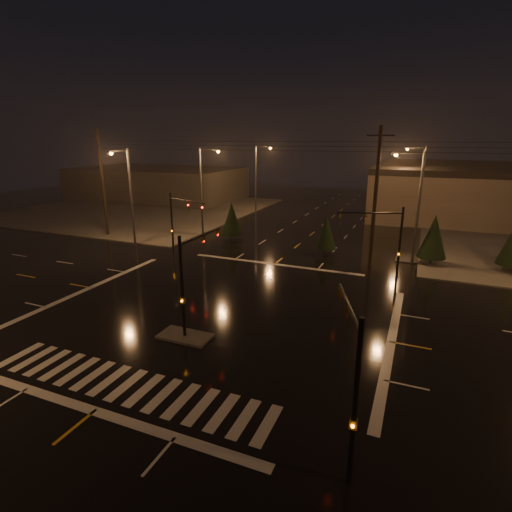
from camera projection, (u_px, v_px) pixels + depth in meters
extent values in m
plane|color=black|center=(218.00, 311.00, 26.47)|extent=(140.00, 140.00, 0.00)
cube|color=#4B4843|center=(140.00, 209.00, 64.09)|extent=(36.00, 36.00, 0.12)
cube|color=#4B4843|center=(185.00, 336.00, 22.91)|extent=(3.00, 1.60, 0.15)
cube|color=beige|center=(127.00, 385.00, 18.51)|extent=(15.00, 2.60, 0.01)
cube|color=beige|center=(95.00, 411.00, 16.74)|extent=(16.00, 0.50, 0.01)
cube|color=beige|center=(275.00, 264.00, 36.20)|extent=(16.00, 0.50, 0.01)
cube|color=#413D39|center=(158.00, 183.00, 75.77)|extent=(30.00, 18.00, 5.60)
cylinder|color=black|center=(182.00, 289.00, 22.08)|extent=(0.18, 0.18, 6.00)
cylinder|color=black|center=(201.00, 236.00, 23.36)|extent=(0.12, 4.50, 0.12)
imported|color=#594707|center=(217.00, 230.00, 25.17)|extent=(0.16, 0.20, 1.00)
cube|color=#594707|center=(183.00, 300.00, 22.28)|extent=(0.25, 0.18, 0.35)
cylinder|color=black|center=(400.00, 245.00, 31.03)|extent=(0.18, 0.18, 6.00)
cylinder|color=black|center=(370.00, 213.00, 30.43)|extent=(4.74, 1.82, 0.12)
imported|color=#594707|center=(340.00, 213.00, 30.54)|extent=(0.24, 0.22, 1.00)
cube|color=#594707|center=(399.00, 254.00, 31.22)|extent=(0.25, 0.18, 0.35)
cylinder|color=black|center=(172.00, 224.00, 38.79)|extent=(0.18, 0.18, 6.00)
cylinder|color=black|center=(187.00, 201.00, 36.45)|extent=(4.74, 1.82, 0.12)
imported|color=#594707|center=(203.00, 204.00, 35.01)|extent=(0.24, 0.22, 1.00)
cube|color=#594707|center=(172.00, 231.00, 38.99)|extent=(0.25, 0.18, 0.35)
cylinder|color=black|center=(355.00, 405.00, 12.45)|extent=(0.18, 0.18, 6.00)
cylinder|color=black|center=(349.00, 306.00, 13.66)|extent=(1.48, 3.80, 0.12)
imported|color=#594707|center=(341.00, 288.00, 15.39)|extent=(0.22, 0.24, 1.00)
cube|color=#594707|center=(353.00, 424.00, 12.65)|extent=(0.25, 0.18, 0.35)
cylinder|color=#38383A|center=(201.00, 193.00, 45.23)|extent=(0.24, 0.24, 10.00)
cylinder|color=#38383A|center=(209.00, 149.00, 43.42)|extent=(2.40, 0.14, 0.14)
cube|color=#38383A|center=(218.00, 150.00, 43.02)|extent=(0.70, 0.30, 0.18)
sphere|color=orange|center=(218.00, 151.00, 43.06)|extent=(0.32, 0.32, 0.32)
cylinder|color=#38383A|center=(256.00, 180.00, 59.38)|extent=(0.24, 0.24, 10.00)
cylinder|color=#38383A|center=(263.00, 147.00, 57.57)|extent=(2.40, 0.14, 0.14)
cube|color=#38383A|center=(270.00, 147.00, 57.18)|extent=(0.70, 0.30, 0.18)
sphere|color=orange|center=(270.00, 148.00, 57.21)|extent=(0.32, 0.32, 0.32)
cylinder|color=#38383A|center=(418.00, 209.00, 34.95)|extent=(0.24, 0.24, 10.00)
cylinder|color=#38383A|center=(410.00, 153.00, 34.03)|extent=(2.40, 0.14, 0.14)
cube|color=#38383A|center=(396.00, 153.00, 34.45)|extent=(0.70, 0.30, 0.18)
sphere|color=orange|center=(396.00, 155.00, 34.49)|extent=(0.32, 0.32, 0.32)
cylinder|color=#38383A|center=(422.00, 185.00, 52.64)|extent=(0.24, 0.24, 10.00)
cylinder|color=#38383A|center=(416.00, 148.00, 51.72)|extent=(2.40, 0.14, 0.14)
cube|color=#38383A|center=(407.00, 148.00, 52.14)|extent=(0.70, 0.30, 0.18)
sphere|color=orange|center=(407.00, 149.00, 52.18)|extent=(0.32, 0.32, 0.32)
cylinder|color=#38383A|center=(131.00, 199.00, 41.14)|extent=(0.24, 0.24, 10.00)
cylinder|color=#38383A|center=(119.00, 151.00, 38.71)|extent=(0.14, 2.40, 0.14)
cube|color=#38383A|center=(111.00, 152.00, 37.75)|extent=(0.30, 0.70, 0.18)
sphere|color=orange|center=(111.00, 153.00, 37.79)|extent=(0.32, 0.32, 0.32)
cylinder|color=black|center=(103.00, 184.00, 45.29)|extent=(0.32, 0.32, 12.00)
cube|color=black|center=(97.00, 136.00, 43.81)|extent=(2.20, 0.12, 0.12)
cylinder|color=black|center=(375.00, 199.00, 34.19)|extent=(0.32, 0.32, 12.00)
cube|color=black|center=(381.00, 135.00, 32.71)|extent=(2.20, 0.12, 0.12)
cylinder|color=black|center=(430.00, 261.00, 36.03)|extent=(0.18, 0.18, 0.70)
cone|color=black|center=(433.00, 236.00, 35.38)|extent=(2.49, 2.49, 3.88)
cylinder|color=black|center=(232.00, 238.00, 44.36)|extent=(0.18, 0.18, 0.70)
cone|color=black|center=(232.00, 219.00, 43.75)|extent=(2.31, 2.31, 3.61)
cylinder|color=black|center=(325.00, 252.00, 38.85)|extent=(0.18, 0.18, 0.70)
cone|color=black|center=(326.00, 232.00, 38.29)|extent=(2.08, 2.08, 3.24)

